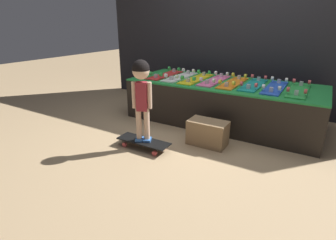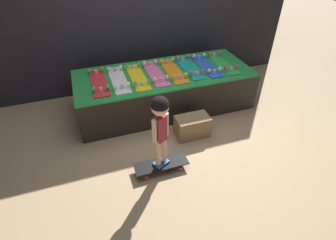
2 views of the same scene
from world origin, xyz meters
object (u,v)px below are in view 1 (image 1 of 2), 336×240
at_px(skateboard_orange_on_rack, 233,82).
at_px(skateboard_red_on_rack, 165,74).
at_px(storage_box, 208,133).
at_px(skateboard_teal_on_rack, 254,84).
at_px(skateboard_pink_on_rack, 215,80).
at_px(skateboard_blue_on_rack, 275,87).
at_px(skateboard_on_floor, 143,142).
at_px(child, 141,86).
at_px(skateboard_green_on_rack, 299,90).
at_px(skateboard_white_on_rack, 180,76).
at_px(skateboard_yellow_on_rack, 196,78).

bearing_deg(skateboard_orange_on_rack, skateboard_red_on_rack, 179.52).
bearing_deg(skateboard_red_on_rack, storage_box, -37.21).
height_order(skateboard_red_on_rack, skateboard_teal_on_rack, same).
xyz_separation_m(skateboard_pink_on_rack, skateboard_blue_on_rack, (0.78, -0.01, 0.00)).
xyz_separation_m(skateboard_on_floor, storage_box, (0.57, 0.45, 0.07)).
relative_size(skateboard_orange_on_rack, child, 0.90).
bearing_deg(skateboard_orange_on_rack, skateboard_pink_on_rack, 177.49).
height_order(skateboard_orange_on_rack, skateboard_blue_on_rack, same).
bearing_deg(skateboard_red_on_rack, skateboard_green_on_rack, -0.23).
bearing_deg(skateboard_red_on_rack, skateboard_white_on_rack, -3.07).
height_order(skateboard_teal_on_rack, skateboard_green_on_rack, same).
relative_size(skateboard_red_on_rack, skateboard_orange_on_rack, 1.00).
height_order(skateboard_teal_on_rack, skateboard_on_floor, skateboard_teal_on_rack).
height_order(skateboard_red_on_rack, skateboard_orange_on_rack, same).
bearing_deg(skateboard_green_on_rack, skateboard_yellow_on_rack, -179.40).
bearing_deg(skateboard_on_floor, skateboard_blue_on_rack, 48.29).
bearing_deg(skateboard_teal_on_rack, skateboard_orange_on_rack, -174.65).
xyz_separation_m(skateboard_pink_on_rack, skateboard_green_on_rack, (1.04, -0.01, 0.00)).
height_order(skateboard_yellow_on_rack, skateboard_on_floor, skateboard_yellow_on_rack).
xyz_separation_m(skateboard_white_on_rack, skateboard_blue_on_rack, (1.30, 0.01, 0.00)).
xyz_separation_m(skateboard_teal_on_rack, skateboard_green_on_rack, (0.52, -0.02, 0.00)).
distance_m(skateboard_white_on_rack, skateboard_green_on_rack, 1.56).
bearing_deg(skateboard_green_on_rack, skateboard_on_floor, -137.86).
height_order(skateboard_teal_on_rack, child, child).
bearing_deg(skateboard_red_on_rack, skateboard_pink_on_rack, 0.19).
height_order(skateboard_on_floor, child, child).
relative_size(skateboard_white_on_rack, skateboard_green_on_rack, 1.00).
xyz_separation_m(skateboard_red_on_rack, skateboard_on_floor, (0.46, -1.23, -0.50)).
height_order(skateboard_pink_on_rack, skateboard_on_floor, skateboard_pink_on_rack).
relative_size(skateboard_red_on_rack, skateboard_white_on_rack, 1.00).
xyz_separation_m(skateboard_pink_on_rack, skateboard_teal_on_rack, (0.52, 0.01, 0.00)).
height_order(skateboard_pink_on_rack, skateboard_teal_on_rack, same).
xyz_separation_m(skateboard_yellow_on_rack, skateboard_blue_on_rack, (1.04, 0.02, 0.00)).
xyz_separation_m(skateboard_yellow_on_rack, skateboard_green_on_rack, (1.30, 0.01, 0.00)).
bearing_deg(skateboard_teal_on_rack, skateboard_red_on_rack, -179.31).
relative_size(skateboard_orange_on_rack, skateboard_blue_on_rack, 1.00).
bearing_deg(skateboard_pink_on_rack, skateboard_red_on_rack, -179.81).
height_order(skateboard_red_on_rack, child, child).
distance_m(skateboard_on_floor, child, 0.63).
xyz_separation_m(skateboard_yellow_on_rack, skateboard_teal_on_rack, (0.78, 0.04, 0.00)).
distance_m(skateboard_yellow_on_rack, child, 1.22).
xyz_separation_m(skateboard_on_floor, child, (-0.00, 0.00, 0.63)).
distance_m(skateboard_yellow_on_rack, skateboard_teal_on_rack, 0.78).
relative_size(skateboard_teal_on_rack, child, 0.90).
relative_size(skateboard_on_floor, storage_box, 1.41).
bearing_deg(skateboard_pink_on_rack, child, -104.31).
relative_size(skateboard_teal_on_rack, storage_box, 1.83).
height_order(skateboard_pink_on_rack, skateboard_orange_on_rack, same).
distance_m(skateboard_yellow_on_rack, skateboard_green_on_rack, 1.30).
bearing_deg(skateboard_orange_on_rack, skateboard_teal_on_rack, 5.35).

